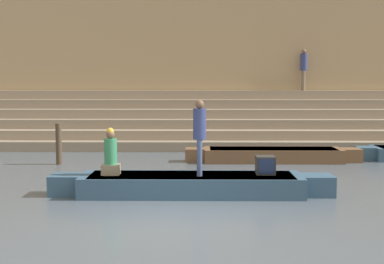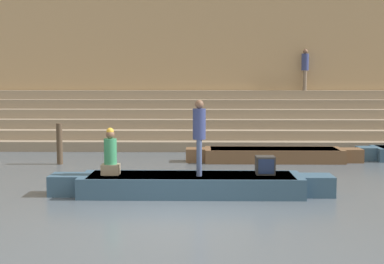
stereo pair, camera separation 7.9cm
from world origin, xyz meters
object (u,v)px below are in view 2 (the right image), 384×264
(rowboat_main, at_px, (191,184))
(person_on_steps, at_px, (305,66))
(person_standing, at_px, (199,131))
(tv_set, at_px, (265,165))
(moored_boat_shore, at_px, (274,155))
(mooring_post, at_px, (59,144))
(person_rowing, at_px, (110,155))

(rowboat_main, height_order, person_on_steps, person_on_steps)
(person_standing, bearing_deg, tv_set, 23.84)
(person_standing, relative_size, moored_boat_shore, 0.31)
(rowboat_main, height_order, moored_boat_shore, rowboat_main)
(mooring_post, bearing_deg, person_rowing, -61.83)
(person_standing, height_order, mooring_post, person_standing)
(tv_set, bearing_deg, rowboat_main, -176.84)
(person_on_steps, bearing_deg, mooring_post, -28.40)
(mooring_post, distance_m, person_on_steps, 11.29)
(tv_set, distance_m, person_on_steps, 11.33)
(tv_set, xyz_separation_m, moored_boat_shore, (0.88, 5.01, -0.46))
(person_rowing, xyz_separation_m, tv_set, (3.67, 0.12, -0.25))
(person_rowing, bearing_deg, moored_boat_shore, 39.18)
(tv_set, relative_size, person_on_steps, 0.25)
(person_rowing, xyz_separation_m, mooring_post, (-2.41, 4.50, -0.29))
(rowboat_main, distance_m, mooring_post, 6.25)
(person_standing, distance_m, tv_set, 1.79)
(person_rowing, bearing_deg, rowboat_main, -9.28)
(mooring_post, bearing_deg, person_on_steps, 34.70)
(tv_set, relative_size, mooring_post, 0.34)
(rowboat_main, bearing_deg, person_standing, -22.65)
(moored_boat_shore, relative_size, person_on_steps, 3.26)
(rowboat_main, xyz_separation_m, mooring_post, (-4.32, 4.50, 0.41))
(moored_boat_shore, bearing_deg, person_on_steps, 69.68)
(person_standing, xyz_separation_m, person_on_steps, (4.52, 10.84, 1.76))
(rowboat_main, distance_m, person_rowing, 2.03)
(person_standing, distance_m, person_rowing, 2.18)
(tv_set, height_order, moored_boat_shore, tv_set)
(tv_set, xyz_separation_m, person_on_steps, (2.95, 10.63, 2.58))
(moored_boat_shore, height_order, mooring_post, mooring_post)
(tv_set, bearing_deg, person_rowing, -178.94)
(rowboat_main, xyz_separation_m, person_standing, (0.19, -0.08, 1.27))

